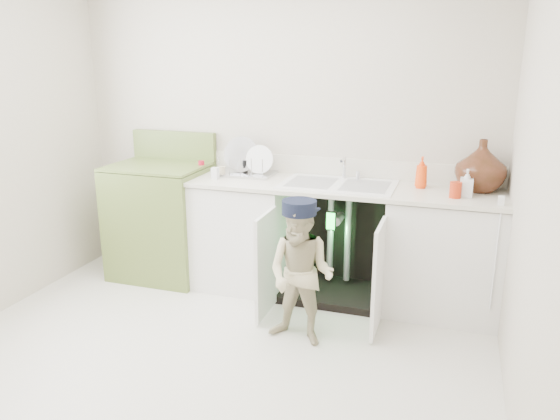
{
  "coord_description": "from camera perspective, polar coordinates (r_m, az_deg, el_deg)",
  "views": [
    {
      "loc": [
        1.39,
        -2.72,
        1.85
      ],
      "look_at": [
        0.26,
        0.7,
        0.81
      ],
      "focal_mm": 35.0,
      "sensor_mm": 36.0,
      "label": 1
    }
  ],
  "objects": [
    {
      "name": "room_shell",
      "position": [
        3.11,
        -8.6,
        4.76
      ],
      "size": [
        6.0,
        5.5,
        1.26
      ],
      "color": "#BEB6A3",
      "rests_on": "ground"
    },
    {
      "name": "avocado_stove",
      "position": [
        4.75,
        -12.25,
        -0.88
      ],
      "size": [
        0.78,
        0.65,
        1.2
      ],
      "color": "olive",
      "rests_on": "ground"
    },
    {
      "name": "counter_run",
      "position": [
        4.24,
        6.52,
        -2.87
      ],
      "size": [
        2.44,
        1.02,
        1.27
      ],
      "color": "white",
      "rests_on": "ground"
    },
    {
      "name": "ground",
      "position": [
        3.57,
        -7.74,
        -15.32
      ],
      "size": [
        3.5,
        3.5,
        0.0
      ],
      "primitive_type": "plane",
      "color": "beige",
      "rests_on": "ground"
    },
    {
      "name": "repair_worker",
      "position": [
        3.54,
        2.21,
        -6.58
      ],
      "size": [
        0.51,
        0.65,
        0.97
      ],
      "rotation": [
        0.0,
        0.0,
        -0.15
      ],
      "color": "beige",
      "rests_on": "ground"
    }
  ]
}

